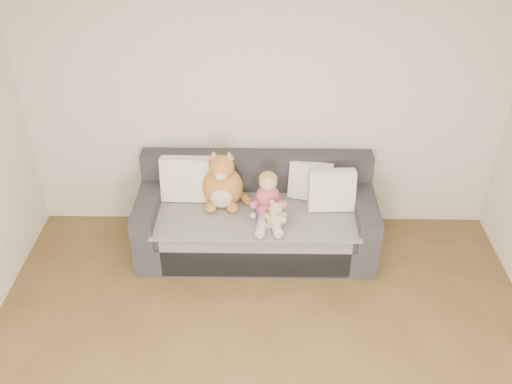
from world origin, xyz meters
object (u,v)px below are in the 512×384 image
teddy_bear (276,217)px  sippy_cup (259,212)px  plush_cat (223,184)px  sofa (256,219)px  toddler (268,200)px

teddy_bear → sippy_cup: 0.21m
plush_cat → sofa: bearing=-4.2°
sofa → teddy_bear: size_ratio=7.91×
plush_cat → teddy_bear: plush_cat is taller
plush_cat → sippy_cup: (0.34, -0.22, -0.15)m
sofa → toddler: (0.11, -0.20, 0.36)m
sofa → sippy_cup: size_ratio=17.62×
sofa → teddy_bear: sofa is taller
sofa → plush_cat: 0.49m
toddler → teddy_bear: bearing=-64.1°
plush_cat → teddy_bear: size_ratio=2.09×
sofa → sippy_cup: bearing=-82.0°
toddler → sippy_cup: bearing=171.2°
toddler → plush_cat: size_ratio=0.81×
plush_cat → sippy_cup: 0.43m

